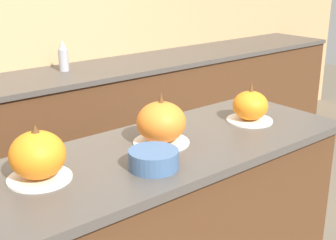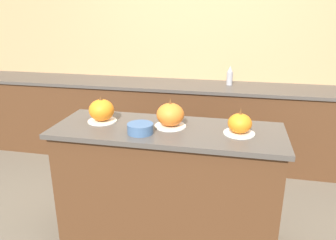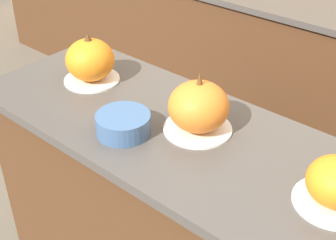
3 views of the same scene
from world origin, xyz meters
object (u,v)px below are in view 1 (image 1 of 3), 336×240
at_px(pumpkin_cake_left, 38,156).
at_px(pumpkin_cake_right, 250,107).
at_px(bottle_tall, 63,56).
at_px(mixing_bowl, 154,159).
at_px(pumpkin_cake_center, 161,123).

xyz_separation_m(pumpkin_cake_left, pumpkin_cake_right, (1.01, -0.04, -0.02)).
xyz_separation_m(bottle_tall, mixing_bowl, (-0.54, -1.70, -0.05)).
bearing_deg(bottle_tall, pumpkin_cake_right, -85.61).
distance_m(pumpkin_cake_left, bottle_tall, 1.77).
height_order(pumpkin_cake_left, bottle_tall, pumpkin_cake_left).
bearing_deg(bottle_tall, mixing_bowl, -107.62).
distance_m(pumpkin_cake_center, pumpkin_cake_right, 0.49).
distance_m(pumpkin_cake_center, bottle_tall, 1.57).
xyz_separation_m(pumpkin_cake_left, pumpkin_cake_center, (0.53, -0.00, 0.00)).
bearing_deg(bottle_tall, pumpkin_cake_center, -103.50).
bearing_deg(pumpkin_cake_left, pumpkin_cake_center, -0.19).
bearing_deg(bottle_tall, pumpkin_cake_left, -120.29).
distance_m(pumpkin_cake_left, pumpkin_cake_right, 1.01).
height_order(pumpkin_cake_left, mixing_bowl, pumpkin_cake_left).
bearing_deg(mixing_bowl, pumpkin_cake_right, 11.31).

